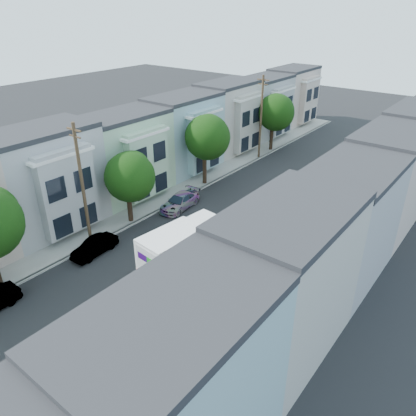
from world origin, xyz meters
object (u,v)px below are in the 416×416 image
tree_c (129,177)px  parked_right_d (346,173)px  fedex_truck (183,246)px  parked_right_b (146,332)px  tree_d (207,137)px  utility_pole_near (83,187)px  parked_right_a (59,400)px  parked_left_d (180,202)px  utility_pole_far (261,118)px  parked_left_c (95,247)px  tree_far_r (379,141)px  lead_sedan (271,205)px  parked_right_c (309,202)px  tree_e (275,112)px

tree_c → parked_right_d: tree_c is taller
fedex_truck → parked_right_b: (3.19, -6.97, -1.20)m
tree_d → utility_pole_near: (0.00, -15.33, -0.14)m
parked_right_a → parked_right_b: parked_right_a is taller
utility_pole_near → parked_left_d: size_ratio=2.16×
tree_d → utility_pole_far: utility_pole_far is taller
parked_left_c → parked_right_a: parked_right_a is taller
utility_pole_far → parked_right_d: (11.20, 0.21, -4.48)m
tree_far_r → parked_right_d: size_ratio=1.34×
lead_sedan → parked_right_c: (2.49, 2.84, -0.03)m
parked_right_c → tree_d: bearing=-170.7°
utility_pole_near → parked_right_d: utility_pole_near is taller
tree_far_r → tree_d: bearing=-133.3°
lead_sedan → parked_left_d: (-7.31, -4.65, -0.01)m
utility_pole_far → parked_right_d: utility_pole_far is taller
fedex_truck → parked_right_d: fedex_truck is taller
fedex_truck → parked_right_b: size_ratio=1.76×
parked_right_a → parked_right_b: bearing=84.2°
utility_pole_near → parked_right_c: (11.20, 16.85, -4.48)m
lead_sedan → parked_right_a: bearing=-89.7°
parked_right_c → parked_left_c: bearing=-117.6°
parked_right_c → parked_right_b: bearing=-88.4°
tree_c → fedex_truck: (8.02, -2.34, -2.59)m
tree_d → utility_pole_far: size_ratio=0.77×
parked_left_d → parked_right_d: bearing=54.5°
tree_far_r → fedex_truck: tree_far_r is taller
tree_c → parked_right_b: tree_c is taller
tree_e → lead_sedan: bearing=-60.7°
tree_far_r → parked_right_d: (-1.99, -3.10, -3.30)m
fedex_truck → parked_right_c: fedex_truck is taller
tree_d → tree_far_r: (13.20, 13.98, -1.31)m
tree_c → parked_right_c: (11.20, 12.23, -3.77)m
tree_e → parked_right_a: bearing=-74.3°
tree_c → tree_e: 24.90m
utility_pole_far → tree_c: bearing=-90.0°
tree_c → parked_left_c: (1.40, -5.30, -3.80)m
lead_sedan → tree_c: bearing=-138.4°
parked_left_d → tree_c: bearing=-111.9°
parked_right_b → utility_pole_near: bearing=155.1°
tree_d → parked_left_d: tree_d is taller
parked_right_b → parked_left_c: bearing=155.6°
parked_right_d → lead_sedan: bearing=-104.3°
parked_left_d → parked_right_c: size_ratio=1.11×
tree_far_r → utility_pole_far: size_ratio=0.56×
fedex_truck → parked_right_b: bearing=-59.7°
fedex_truck → lead_sedan: bearing=92.3°
tree_d → parked_right_b: 23.40m
fedex_truck → parked_right_d: size_ratio=1.66×
tree_e → parked_left_d: (1.40, -20.15, -4.42)m
parked_right_a → parked_left_c: bearing=129.4°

